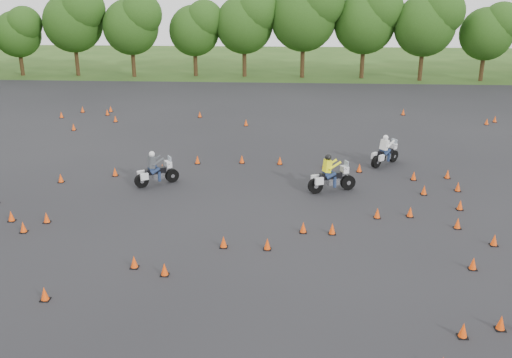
# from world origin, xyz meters

# --- Properties ---
(ground) EXTENTS (140.00, 140.00, 0.00)m
(ground) POSITION_xyz_m (0.00, 0.00, 0.00)
(ground) COLOR #2D5119
(ground) RESTS_ON ground
(asphalt_pad) EXTENTS (62.00, 62.00, 0.00)m
(asphalt_pad) POSITION_xyz_m (0.00, 6.00, 0.01)
(asphalt_pad) COLOR black
(asphalt_pad) RESTS_ON ground
(treeline) EXTENTS (87.16, 32.15, 11.21)m
(treeline) POSITION_xyz_m (4.00, 35.35, 4.67)
(treeline) COLOR #234614
(treeline) RESTS_ON ground
(traffic_cones) EXTENTS (36.23, 33.28, 0.45)m
(traffic_cones) POSITION_xyz_m (0.14, 5.42, 0.23)
(traffic_cones) COLOR #FF4B0A
(traffic_cones) RESTS_ON asphalt_pad
(rider_grey) EXTENTS (2.35, 1.90, 1.81)m
(rider_grey) POSITION_xyz_m (-5.19, 6.23, 0.91)
(rider_grey) COLOR #3E4145
(rider_grey) RESTS_ON ground
(rider_yellow) EXTENTS (2.59, 1.58, 1.91)m
(rider_yellow) POSITION_xyz_m (3.65, 5.78, 0.96)
(rider_yellow) COLOR #FFFB16
(rider_yellow) RESTS_ON ground
(rider_white) EXTENTS (2.11, 2.16, 1.79)m
(rider_white) POSITION_xyz_m (6.90, 10.28, 0.90)
(rider_white) COLOR silver
(rider_white) RESTS_ON ground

